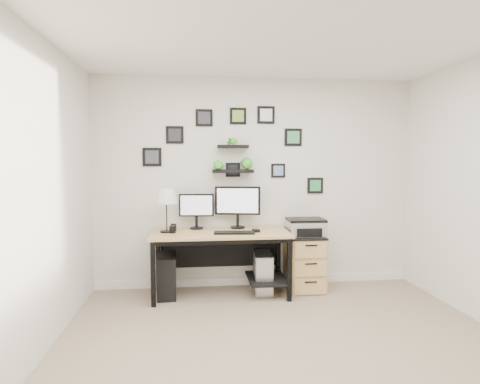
{
  "coord_description": "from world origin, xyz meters",
  "views": [
    {
      "loc": [
        -0.77,
        -2.98,
        1.59
      ],
      "look_at": [
        -0.22,
        1.83,
        1.2
      ],
      "focal_mm": 30.0,
      "sensor_mm": 36.0,
      "label": 1
    }
  ],
  "objects": [
    {
      "name": "room",
      "position": [
        0.0,
        1.98,
        0.05
      ],
      "size": [
        4.0,
        4.0,
        4.0
      ],
      "color": "tan",
      "rests_on": "ground"
    },
    {
      "name": "desk",
      "position": [
        -0.44,
        1.67,
        0.63
      ],
      "size": [
        1.6,
        0.7,
        0.75
      ],
      "color": "tan",
      "rests_on": "ground"
    },
    {
      "name": "monitor_left",
      "position": [
        -0.75,
        1.87,
        1.0
      ],
      "size": [
        0.42,
        0.18,
        0.43
      ],
      "color": "black",
      "rests_on": "desk"
    },
    {
      "name": "monitor_right",
      "position": [
        -0.25,
        1.86,
        1.06
      ],
      "size": [
        0.55,
        0.21,
        0.52
      ],
      "color": "black",
      "rests_on": "desk"
    },
    {
      "name": "keyboard",
      "position": [
        -0.32,
        1.51,
        0.76
      ],
      "size": [
        0.47,
        0.19,
        0.02
      ],
      "primitive_type": "cube",
      "rotation": [
        0.0,
        0.0,
        -0.1
      ],
      "color": "black",
      "rests_on": "desk"
    },
    {
      "name": "mouse",
      "position": [
        -0.06,
        1.59,
        0.77
      ],
      "size": [
        0.09,
        0.12,
        0.03
      ],
      "primitive_type": "cube",
      "rotation": [
        0.0,
        0.0,
        0.23
      ],
      "color": "black",
      "rests_on": "desk"
    },
    {
      "name": "table_lamp",
      "position": [
        -1.09,
        1.69,
        1.16
      ],
      "size": [
        0.25,
        0.25,
        0.51
      ],
      "color": "black",
      "rests_on": "desk"
    },
    {
      "name": "mug",
      "position": [
        -1.03,
        1.63,
        0.79
      ],
      "size": [
        0.07,
        0.07,
        0.08
      ],
      "primitive_type": "cylinder",
      "color": "black",
      "rests_on": "desk"
    },
    {
      "name": "pen_cup",
      "position": [
        -1.02,
        1.76,
        0.79
      ],
      "size": [
        0.07,
        0.07,
        0.09
      ],
      "primitive_type": "cylinder",
      "color": "black",
      "rests_on": "desk"
    },
    {
      "name": "pc_tower_black",
      "position": [
        -1.1,
        1.68,
        0.24
      ],
      "size": [
        0.24,
        0.49,
        0.48
      ],
      "primitive_type": "cube",
      "rotation": [
        0.0,
        0.0,
        0.06
      ],
      "color": "black",
      "rests_on": "ground"
    },
    {
      "name": "pc_tower_grey",
      "position": [
        0.04,
        1.7,
        0.23
      ],
      "size": [
        0.24,
        0.49,
        0.47
      ],
      "color": "gray",
      "rests_on": "ground"
    },
    {
      "name": "file_cabinet",
      "position": [
        0.57,
        1.72,
        0.34
      ],
      "size": [
        0.43,
        0.53,
        0.67
      ],
      "color": "tan",
      "rests_on": "ground"
    },
    {
      "name": "printer",
      "position": [
        0.58,
        1.73,
        0.77
      ],
      "size": [
        0.45,
        0.37,
        0.2
      ],
      "color": "silver",
      "rests_on": "file_cabinet"
    },
    {
      "name": "wall_decor",
      "position": [
        -0.27,
        1.93,
        1.68
      ],
      "size": [
        2.26,
        0.18,
        1.09
      ],
      "color": "black",
      "rests_on": "ground"
    }
  ]
}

